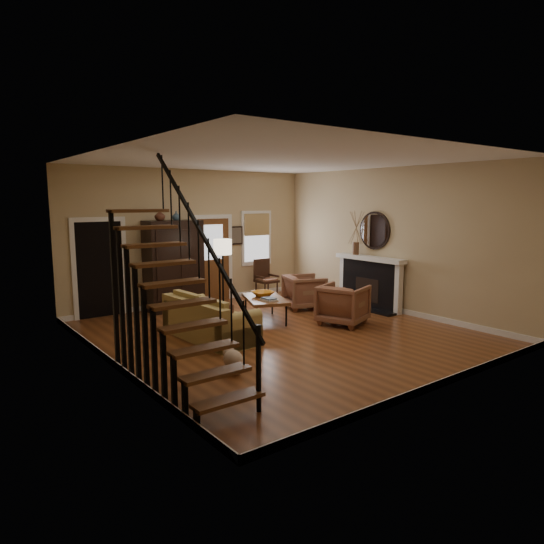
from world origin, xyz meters
TOP-DOWN VIEW (x-y plane):
  - room at (-0.41, 1.76)m, footprint 7.00×7.33m
  - staircase at (-2.78, -1.30)m, footprint 0.94×2.80m
  - fireplace at (3.13, 0.50)m, footprint 0.33×1.95m
  - armoire at (-0.70, 3.15)m, footprint 1.30×0.60m
  - vase_a at (-1.05, 3.05)m, footprint 0.24×0.24m
  - vase_b at (-0.65, 3.05)m, footprint 0.20×0.20m
  - sofa at (-1.25, 0.53)m, footprint 1.00×2.08m
  - coffee_table at (0.36, 1.00)m, footprint 1.21×1.51m
  - bowl at (0.41, 1.15)m, footprint 0.45×0.45m
  - books at (0.24, 0.70)m, footprint 0.24×0.33m
  - armchair_left at (1.49, -0.21)m, footprint 1.17×1.16m
  - armchair_right at (1.83, 1.40)m, footprint 1.12×1.10m
  - floor_lamp at (-0.20, 1.78)m, footprint 0.46×0.46m
  - side_chair at (1.85, 2.95)m, footprint 0.54×0.54m
  - dog at (-1.89, -1.27)m, footprint 0.41×0.55m

SIDE VIEW (x-z plane):
  - dog at x=-1.89m, z-range 0.00..0.35m
  - coffee_table at x=0.36m, z-range 0.00..0.50m
  - sofa at x=-1.25m, z-range 0.00..0.75m
  - armchair_right at x=1.83m, z-range 0.00..0.80m
  - armchair_left at x=1.49m, z-range 0.00..0.84m
  - side_chair at x=1.85m, z-range 0.00..1.02m
  - books at x=0.24m, z-range 0.50..0.57m
  - bowl at x=0.41m, z-range 0.50..0.61m
  - fireplace at x=3.13m, z-range -0.41..1.89m
  - floor_lamp at x=-0.20m, z-range 0.00..1.73m
  - armoire at x=-0.70m, z-range 0.00..2.10m
  - room at x=-0.41m, z-range -0.14..3.16m
  - staircase at x=-2.78m, z-range 0.00..3.20m
  - vase_b at x=-0.65m, z-range 2.10..2.31m
  - vase_a at x=-1.05m, z-range 2.10..2.35m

